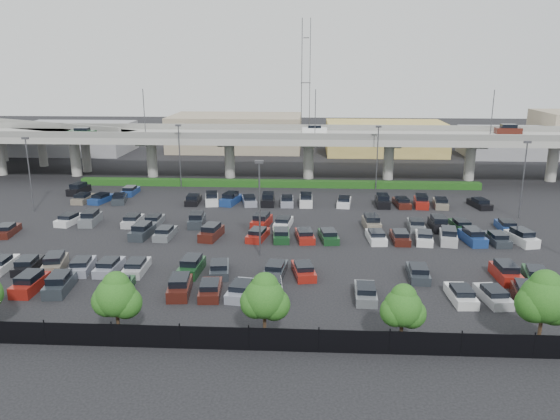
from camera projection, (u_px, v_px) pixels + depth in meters
name	position (u px, v px, depth m)	size (l,w,h in m)	color
ground	(266.00, 232.00, 66.36)	(280.00, 280.00, 0.00)	black
overpass	(279.00, 139.00, 95.36)	(150.00, 13.00, 15.80)	#9A9A92
on_ramp	(23.00, 130.00, 108.74)	(50.93, 30.13, 8.80)	#9A9A92
hedge	(278.00, 183.00, 90.29)	(66.00, 1.60, 1.10)	#144012
fence	(234.00, 339.00, 39.16)	(70.00, 0.10, 2.00)	black
tree_row	(246.00, 297.00, 39.85)	(65.07, 3.66, 5.94)	#332316
parked_cars	(254.00, 235.00, 63.18)	(63.12, 41.65, 1.67)	#292F35
light_poles	(233.00, 178.00, 66.86)	(66.90, 48.38, 10.30)	#48484D
distant_buildings	(341.00, 135.00, 124.25)	(138.00, 24.00, 9.00)	gray
comm_tower	(306.00, 80.00, 133.29)	(2.40, 2.40, 30.00)	#48484D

